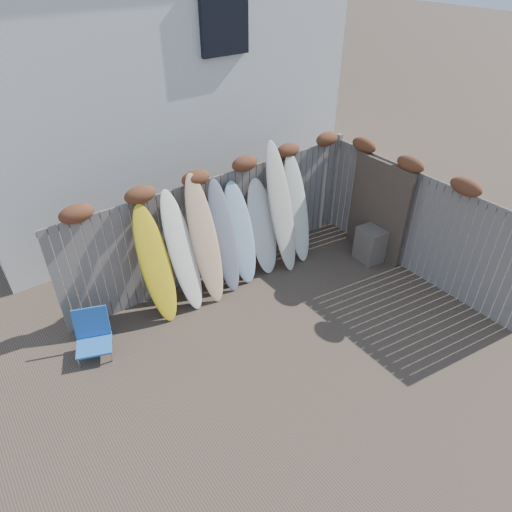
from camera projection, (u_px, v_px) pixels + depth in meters
ground at (299, 340)px, 7.46m from camera, size 80.00×80.00×0.00m
back_fence at (220, 217)px, 8.38m from camera, size 6.05×0.28×2.24m
right_fence at (417, 218)px, 8.41m from camera, size 0.28×4.40×2.24m
house at (133, 57)px, 10.13m from camera, size 8.50×5.50×6.33m
beach_chair at (93, 334)px, 7.12m from camera, size 0.70×0.72×0.71m
wooden_crate at (374, 243)px, 9.16m from camera, size 0.64×0.55×0.71m
lattice_panel at (377, 210)px, 8.92m from camera, size 0.08×1.34×2.01m
surfboard_0 at (156, 265)px, 7.45m from camera, size 0.53×0.73×2.02m
surfboard_1 at (182, 252)px, 7.67m from camera, size 0.55×0.79×2.12m
surfboard_2 at (205, 240)px, 7.82m from camera, size 0.51×0.81×2.26m
surfboard_3 at (224, 237)px, 8.12m from camera, size 0.51×0.75×2.04m
surfboard_4 at (240, 234)px, 8.34m from camera, size 0.57×0.70×1.90m
surfboard_5 at (262, 227)px, 8.60m from camera, size 0.60×0.70×1.81m
surfboard_6 at (281, 209)px, 8.55m from camera, size 0.51×0.87×2.44m
surfboard_7 at (297, 209)px, 8.87m from camera, size 0.54×0.78×2.11m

